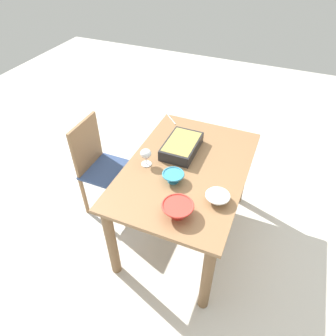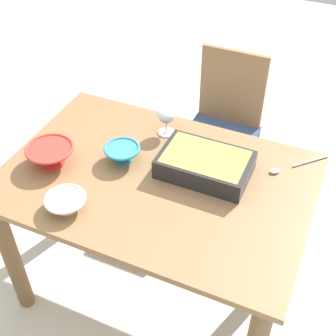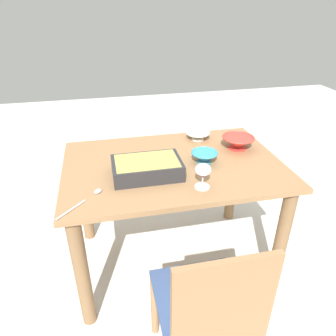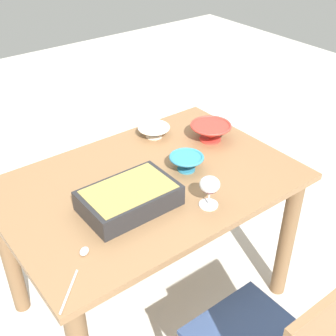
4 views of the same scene
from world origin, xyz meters
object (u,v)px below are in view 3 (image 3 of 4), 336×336
object	(u,v)px
chair	(208,313)
serving_spoon	(88,198)
mixing_bowl	(238,142)
casserole_dish	(147,167)
serving_bowl	(204,157)
small_bowl	(198,135)
dining_table	(173,184)
wine_glass	(203,171)

from	to	relation	value
chair	serving_spoon	world-z (taller)	chair
mixing_bowl	serving_spoon	size ratio (longest dim) A/B	0.93
casserole_dish	chair	bearing A→B (deg)	100.88
mixing_bowl	serving_bowl	distance (m)	0.29
mixing_bowl	small_bowl	xyz separation A→B (m)	(0.20, -0.19, -0.01)
serving_spoon	casserole_dish	bearing A→B (deg)	-152.09
dining_table	wine_glass	bearing A→B (deg)	106.29
casserole_dish	serving_bowl	world-z (taller)	casserole_dish
dining_table	serving_spoon	size ratio (longest dim) A/B	5.79
wine_glass	casserole_dish	xyz separation A→B (m)	(0.25, -0.18, -0.04)
mixing_bowl	serving_bowl	bearing A→B (deg)	27.16
serving_bowl	casserole_dish	bearing A→B (deg)	11.19
wine_glass	small_bowl	bearing A→B (deg)	-104.97
small_bowl	serving_bowl	world-z (taller)	serving_bowl
wine_glass	serving_spoon	world-z (taller)	wine_glass
mixing_bowl	wine_glass	bearing A→B (deg)	47.26
chair	small_bowl	size ratio (longest dim) A/B	5.56
chair	wine_glass	size ratio (longest dim) A/B	6.66
wine_glass	mixing_bowl	bearing A→B (deg)	-132.74
dining_table	casserole_dish	size ratio (longest dim) A/B	3.41
chair	mixing_bowl	world-z (taller)	chair
casserole_dish	small_bowl	world-z (taller)	casserole_dish
serving_bowl	serving_spoon	size ratio (longest dim) A/B	0.71
mixing_bowl	small_bowl	distance (m)	0.28
wine_glass	serving_spoon	xyz separation A→B (m)	(0.56, -0.02, -0.08)
casserole_dish	mixing_bowl	world-z (taller)	casserole_dish
dining_table	serving_spoon	bearing A→B (deg)	29.44
small_bowl	serving_bowl	xyz separation A→B (m)	(0.06, 0.33, 0.01)
wine_glass	serving_bowl	world-z (taller)	wine_glass
wine_glass	serving_spoon	size ratio (longest dim) A/B	0.62
mixing_bowl	serving_spoon	bearing A→B (deg)	21.84
casserole_dish	serving_spoon	xyz separation A→B (m)	(0.31, 0.16, -0.04)
serving_spoon	mixing_bowl	bearing A→B (deg)	-158.16
dining_table	mixing_bowl	size ratio (longest dim) A/B	6.25
serving_spoon	serving_bowl	bearing A→B (deg)	-160.44
dining_table	chair	size ratio (longest dim) A/B	1.41
chair	casserole_dish	xyz separation A→B (m)	(0.13, -0.68, 0.32)
wine_glass	small_bowl	distance (m)	0.60
wine_glass	serving_bowl	xyz separation A→B (m)	(-0.09, -0.25, -0.05)
mixing_bowl	serving_spoon	world-z (taller)	mixing_bowl
casserole_dish	wine_glass	bearing A→B (deg)	144.34
chair	dining_table	bearing A→B (deg)	-92.64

